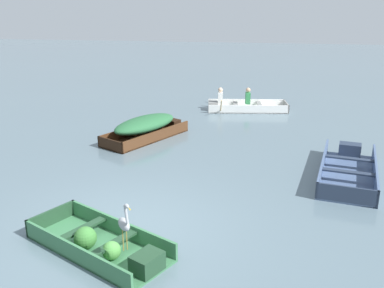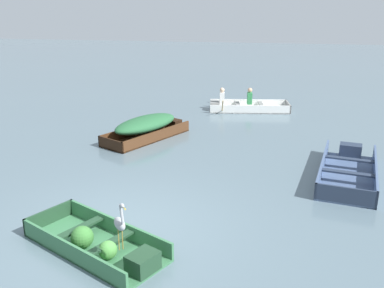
{
  "view_description": "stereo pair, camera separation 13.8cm",
  "coord_description": "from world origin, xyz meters",
  "px_view_note": "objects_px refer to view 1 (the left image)",
  "views": [
    {
      "loc": [
        2.52,
        -6.68,
        4.0
      ],
      "look_at": [
        0.52,
        4.18,
        0.35
      ],
      "focal_mm": 40.0,
      "sensor_mm": 36.0,
      "label": 1
    },
    {
      "loc": [
        2.65,
        -6.65,
        4.0
      ],
      "look_at": [
        0.52,
        4.18,
        0.35
      ],
      "focal_mm": 40.0,
      "sensor_mm": 36.0,
      "label": 2
    }
  ],
  "objects_px": {
    "skiff_slate_blue_near_moored": "(348,169)",
    "skiff_dark_varnish_mid_moored": "(146,126)",
    "dinghy_green_foreground": "(101,244)",
    "rowboat_white_with_crew": "(242,106)",
    "heron_on_dinghy": "(124,223)"
  },
  "relations": [
    {
      "from": "dinghy_green_foreground",
      "to": "rowboat_white_with_crew",
      "type": "xyz_separation_m",
      "value": [
        1.63,
        10.52,
        0.03
      ]
    },
    {
      "from": "dinghy_green_foreground",
      "to": "rowboat_white_with_crew",
      "type": "height_order",
      "value": "rowboat_white_with_crew"
    },
    {
      "from": "skiff_dark_varnish_mid_moored",
      "to": "heron_on_dinghy",
      "type": "xyz_separation_m",
      "value": [
        1.68,
        -6.82,
        0.5
      ]
    },
    {
      "from": "skiff_slate_blue_near_moored",
      "to": "dinghy_green_foreground",
      "type": "bearing_deg",
      "value": -136.81
    },
    {
      "from": "skiff_slate_blue_near_moored",
      "to": "heron_on_dinghy",
      "type": "distance_m",
      "value": 6.38
    },
    {
      "from": "dinghy_green_foreground",
      "to": "skiff_slate_blue_near_moored",
      "type": "xyz_separation_m",
      "value": [
        4.65,
        4.36,
        -0.01
      ]
    },
    {
      "from": "skiff_slate_blue_near_moored",
      "to": "rowboat_white_with_crew",
      "type": "relative_size",
      "value": 1.07
    },
    {
      "from": "skiff_slate_blue_near_moored",
      "to": "skiff_dark_varnish_mid_moored",
      "type": "height_order",
      "value": "skiff_dark_varnish_mid_moored"
    },
    {
      "from": "dinghy_green_foreground",
      "to": "heron_on_dinghy",
      "type": "bearing_deg",
      "value": -40.06
    },
    {
      "from": "dinghy_green_foreground",
      "to": "heron_on_dinghy",
      "type": "xyz_separation_m",
      "value": [
        0.63,
        -0.53,
        0.75
      ]
    },
    {
      "from": "skiff_dark_varnish_mid_moored",
      "to": "heron_on_dinghy",
      "type": "height_order",
      "value": "heron_on_dinghy"
    },
    {
      "from": "rowboat_white_with_crew",
      "to": "heron_on_dinghy",
      "type": "height_order",
      "value": "heron_on_dinghy"
    },
    {
      "from": "rowboat_white_with_crew",
      "to": "heron_on_dinghy",
      "type": "xyz_separation_m",
      "value": [
        -0.99,
        -11.05,
        0.72
      ]
    },
    {
      "from": "rowboat_white_with_crew",
      "to": "dinghy_green_foreground",
      "type": "bearing_deg",
      "value": -98.79
    },
    {
      "from": "skiff_slate_blue_near_moored",
      "to": "heron_on_dinghy",
      "type": "height_order",
      "value": "heron_on_dinghy"
    }
  ]
}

